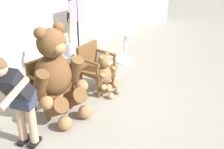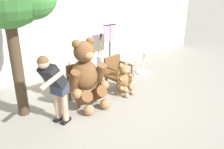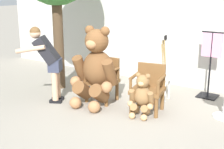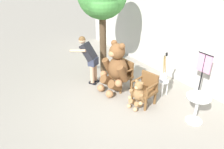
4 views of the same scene
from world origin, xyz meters
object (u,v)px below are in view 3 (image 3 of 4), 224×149
object	(u,v)px
wooden_chair_right	(149,87)
white_stool	(163,82)
person_visitor	(48,58)
teddy_bear_large	(96,67)
teddy_bear_small	(142,95)
wooden_chair_left	(103,78)
clothing_display_stand	(210,63)
brush_bucket	(163,69)

from	to	relation	value
wooden_chair_right	white_stool	xyz separation A→B (m)	(-0.04, 0.71, -0.11)
person_visitor	teddy_bear_large	bearing A→B (deg)	23.76
wooden_chair_right	teddy_bear_small	bearing A→B (deg)	-86.29
wooden_chair_left	white_stool	world-z (taller)	wooden_chair_left
clothing_display_stand	wooden_chair_right	bearing A→B (deg)	-116.93
teddy_bear_small	clothing_display_stand	world-z (taller)	clothing_display_stand
person_visitor	clothing_display_stand	xyz separation A→B (m)	(2.56, 2.02, -0.18)
teddy_bear_large	white_stool	size ratio (longest dim) A/B	3.31
teddy_bear_large	person_visitor	world-z (taller)	teddy_bear_large
person_visitor	clothing_display_stand	bearing A→B (deg)	38.20
wooden_chair_right	white_stool	bearing A→B (deg)	92.90
person_visitor	brush_bucket	world-z (taller)	person_visitor
white_stool	brush_bucket	distance (m)	0.28
wooden_chair_left	white_stool	distance (m)	1.20
person_visitor	clothing_display_stand	size ratio (longest dim) A/B	1.09
wooden_chair_left	wooden_chair_right	distance (m)	1.01
person_visitor	brush_bucket	size ratio (longest dim) A/B	1.74
wooden_chair_left	teddy_bear_large	distance (m)	0.39
teddy_bear_large	teddy_bear_small	size ratio (longest dim) A/B	1.96
wooden_chair_left	person_visitor	distance (m)	1.16
wooden_chair_left	white_stool	size ratio (longest dim) A/B	1.87
person_visitor	brush_bucket	xyz separation A→B (m)	(1.83, 1.35, -0.26)
teddy_bear_large	clothing_display_stand	world-z (taller)	teddy_bear_large
brush_bucket	clothing_display_stand	world-z (taller)	clothing_display_stand
wooden_chair_left	white_stool	bearing A→B (deg)	35.95
person_visitor	white_stool	xyz separation A→B (m)	(1.83, 1.35, -0.54)
person_visitor	white_stool	world-z (taller)	person_visitor
person_visitor	clothing_display_stand	world-z (taller)	person_visitor
wooden_chair_left	teddy_bear_large	xyz separation A→B (m)	(0.01, -0.26, 0.28)
teddy_bear_large	person_visitor	size ratio (longest dim) A/B	1.02
teddy_bear_large	brush_bucket	world-z (taller)	teddy_bear_large
brush_bucket	teddy_bear_small	bearing A→B (deg)	-86.93
teddy_bear_large	brush_bucket	size ratio (longest dim) A/B	1.77
teddy_bear_large	person_visitor	distance (m)	0.96
wooden_chair_right	person_visitor	xyz separation A→B (m)	(-1.87, -0.64, 0.43)
teddy_bear_large	clothing_display_stand	distance (m)	2.35
teddy_bear_large	white_stool	bearing A→B (deg)	45.16
teddy_bear_large	person_visitor	xyz separation A→B (m)	(-0.87, -0.38, 0.15)
teddy_bear_large	clothing_display_stand	size ratio (longest dim) A/B	1.11
wooden_chair_left	teddy_bear_small	xyz separation A→B (m)	(1.03, -0.28, -0.08)
wooden_chair_right	person_visitor	world-z (taller)	person_visitor
teddy_bear_small	brush_bucket	xyz separation A→B (m)	(-0.05, 0.99, 0.25)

